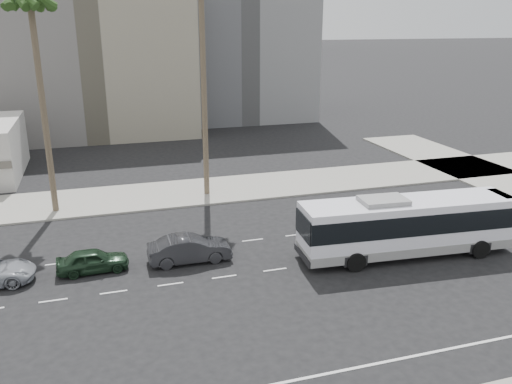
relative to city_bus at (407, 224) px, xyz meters
name	(u,v)px	position (x,y,z in m)	size (l,w,h in m)	color
ground	(323,263)	(-5.29, 0.33, -1.98)	(700.00, 700.00, 0.00)	black
sidewalk_north	(249,187)	(-5.29, 15.83, -1.91)	(120.00, 7.00, 0.15)	gray
midrise_beige_west	(91,60)	(-17.29, 45.33, 7.02)	(24.00, 18.00, 18.00)	slate
midrise_gray_center	(231,25)	(2.71, 52.33, 11.02)	(20.00, 20.00, 26.00)	#5D5E62
city_bus	(407,224)	(0.00, 0.00, 0.00)	(13.30, 3.86, 3.77)	silver
car_a	(189,249)	(-12.76, 2.90, -1.18)	(4.87, 1.70, 1.60)	#28282C
car_b	(93,260)	(-18.26, 3.20, -1.30)	(3.98, 1.60, 1.36)	#19311E
palm_mid	(30,4)	(-20.83, 14.22, 12.71)	(5.29, 5.29, 16.33)	brown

